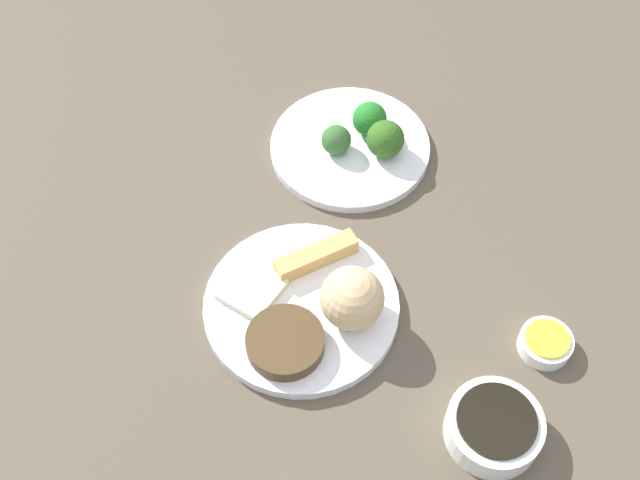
{
  "coord_description": "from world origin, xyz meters",
  "views": [
    {
      "loc": [
        0.49,
        0.14,
        0.91
      ],
      "look_at": [
        -0.08,
        -0.01,
        0.06
      ],
      "focal_mm": 44.47,
      "sensor_mm": 36.0,
      "label": 1
    }
  ],
  "objects_px": {
    "main_plate": "(302,306)",
    "sauce_ramekin_hot_mustard": "(545,343)",
    "soy_sauce_bowl": "(494,427)",
    "broccoli_plate": "(350,147)"
  },
  "relations": [
    {
      "from": "soy_sauce_bowl",
      "to": "sauce_ramekin_hot_mustard",
      "type": "distance_m",
      "value": 0.14
    },
    {
      "from": "soy_sauce_bowl",
      "to": "sauce_ramekin_hot_mustard",
      "type": "relative_size",
      "value": 1.68
    },
    {
      "from": "main_plate",
      "to": "soy_sauce_bowl",
      "type": "relative_size",
      "value": 2.24
    },
    {
      "from": "broccoli_plate",
      "to": "sauce_ramekin_hot_mustard",
      "type": "relative_size",
      "value": 3.54
    },
    {
      "from": "sauce_ramekin_hot_mustard",
      "to": "main_plate",
      "type": "bearing_deg",
      "value": -85.6
    },
    {
      "from": "main_plate",
      "to": "broccoli_plate",
      "type": "xyz_separation_m",
      "value": [
        -0.28,
        -0.0,
        -0.0
      ]
    },
    {
      "from": "main_plate",
      "to": "broccoli_plate",
      "type": "distance_m",
      "value": 0.28
    },
    {
      "from": "main_plate",
      "to": "sauce_ramekin_hot_mustard",
      "type": "xyz_separation_m",
      "value": [
        -0.02,
        0.31,
        0.0
      ]
    },
    {
      "from": "soy_sauce_bowl",
      "to": "sauce_ramekin_hot_mustard",
      "type": "bearing_deg",
      "value": 159.48
    },
    {
      "from": "sauce_ramekin_hot_mustard",
      "to": "broccoli_plate",
      "type": "bearing_deg",
      "value": -129.45
    }
  ]
}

